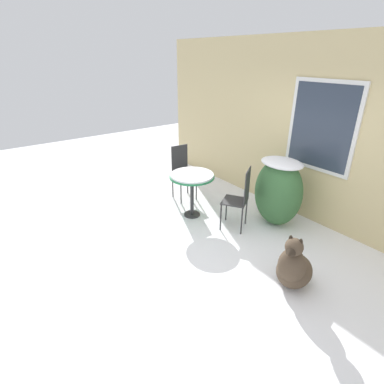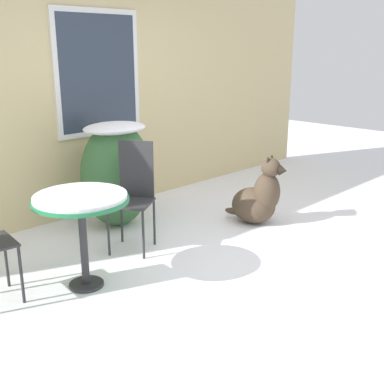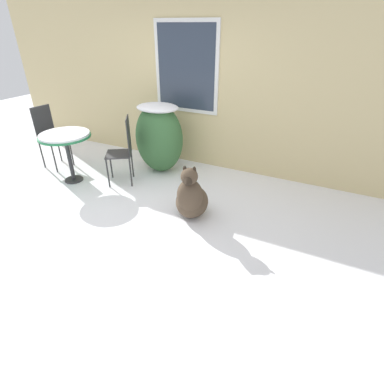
{
  "view_description": "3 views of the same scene",
  "coord_description": "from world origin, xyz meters",
  "px_view_note": "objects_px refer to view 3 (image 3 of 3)",
  "views": [
    {
      "loc": [
        2.56,
        -2.28,
        2.68
      ],
      "look_at": [
        -1.28,
        0.59,
        0.46
      ],
      "focal_mm": 28.0,
      "sensor_mm": 36.0,
      "label": 1
    },
    {
      "loc": [
        -3.24,
        -2.63,
        1.94
      ],
      "look_at": [
        0.0,
        0.6,
        0.55
      ],
      "focal_mm": 45.0,
      "sensor_mm": 36.0,
      "label": 2
    },
    {
      "loc": [
        2.44,
        -2.51,
        2.27
      ],
      "look_at": [
        0.93,
        0.54,
        0.35
      ],
      "focal_mm": 28.0,
      "sensor_mm": 36.0,
      "label": 3
    }
  ],
  "objects_px": {
    "patio_table": "(65,140)",
    "patio_chair_near_table": "(50,135)",
    "dog": "(191,198)",
    "patio_chair_far_side": "(123,148)"
  },
  "relations": [
    {
      "from": "patio_chair_near_table",
      "to": "patio_chair_far_side",
      "type": "xyz_separation_m",
      "value": [
        1.55,
        0.05,
        0.0
      ]
    },
    {
      "from": "patio_chair_near_table",
      "to": "dog",
      "type": "distance_m",
      "value": 3.01
    },
    {
      "from": "dog",
      "to": "patio_chair_near_table",
      "type": "bearing_deg",
      "value": 156.04
    },
    {
      "from": "patio_chair_far_side",
      "to": "dog",
      "type": "relative_size",
      "value": 1.34
    },
    {
      "from": "patio_chair_far_side",
      "to": "dog",
      "type": "distance_m",
      "value": 1.51
    },
    {
      "from": "patio_chair_near_table",
      "to": "patio_chair_far_side",
      "type": "relative_size",
      "value": 1.0
    },
    {
      "from": "patio_chair_near_table",
      "to": "patio_chair_far_side",
      "type": "bearing_deg",
      "value": -82.0
    },
    {
      "from": "patio_chair_far_side",
      "to": "patio_chair_near_table",
      "type": "bearing_deg",
      "value": -120.38
    },
    {
      "from": "patio_chair_far_side",
      "to": "dog",
      "type": "bearing_deg",
      "value": 39.71
    },
    {
      "from": "patio_table",
      "to": "patio_chair_near_table",
      "type": "xyz_separation_m",
      "value": [
        -0.74,
        0.31,
        -0.13
      ]
    }
  ]
}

